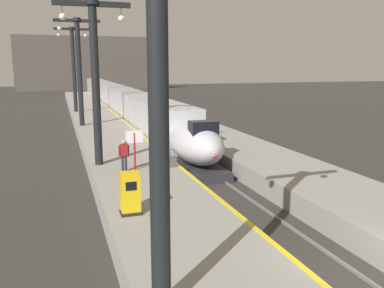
% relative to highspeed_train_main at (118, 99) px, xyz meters
% --- Properties ---
extents(ground_plane, '(260.00, 260.00, 0.00)m').
position_rel_highspeed_train_main_xyz_m(ground_plane, '(0.00, -47.73, -1.97)').
color(ground_plane, '#33302D').
extents(platform_left, '(4.80, 110.00, 1.05)m').
position_rel_highspeed_train_main_xyz_m(platform_left, '(-4.05, -22.98, -1.45)').
color(platform_left, gray).
rests_on(platform_left, ground).
extents(platform_right, '(4.80, 110.00, 1.05)m').
position_rel_highspeed_train_main_xyz_m(platform_right, '(4.05, -22.98, -1.45)').
color(platform_right, gray).
rests_on(platform_right, ground).
extents(platform_left_safety_stripe, '(0.20, 107.80, 0.01)m').
position_rel_highspeed_train_main_xyz_m(platform_left_safety_stripe, '(-1.77, -22.98, -0.92)').
color(platform_left_safety_stripe, yellow).
rests_on(platform_left_safety_stripe, platform_left).
extents(rail_main_left, '(0.08, 110.00, 0.12)m').
position_rel_highspeed_train_main_xyz_m(rail_main_left, '(-0.75, -20.23, -1.91)').
color(rail_main_left, slate).
rests_on(rail_main_left, ground).
extents(rail_main_right, '(0.08, 110.00, 0.12)m').
position_rel_highspeed_train_main_xyz_m(rail_main_right, '(0.75, -20.23, -1.91)').
color(rail_main_right, slate).
rests_on(rail_main_right, ground).
extents(highspeed_train_main, '(2.92, 75.17, 3.60)m').
position_rel_highspeed_train_main_xyz_m(highspeed_train_main, '(0.00, 0.00, 0.00)').
color(highspeed_train_main, silver).
rests_on(highspeed_train_main, ground).
extents(station_column_near, '(4.00, 0.68, 9.57)m').
position_rel_highspeed_train_main_xyz_m(station_column_near, '(-5.90, -48.50, 4.81)').
color(station_column_near, black).
rests_on(station_column_near, platform_left).
extents(station_column_mid, '(4.00, 0.68, 8.84)m').
position_rel_highspeed_train_main_xyz_m(station_column_mid, '(-5.90, -34.16, 4.42)').
color(station_column_mid, black).
rests_on(station_column_mid, platform_left).
extents(station_column_far, '(4.00, 0.68, 9.57)m').
position_rel_highspeed_train_main_xyz_m(station_column_far, '(-5.90, -18.42, 4.81)').
color(station_column_far, black).
rests_on(station_column_far, platform_left).
extents(station_column_distant, '(4.00, 0.68, 9.84)m').
position_rel_highspeed_train_main_xyz_m(station_column_distant, '(-5.90, -6.27, 4.95)').
color(station_column_distant, black).
rests_on(station_column_distant, platform_left).
extents(passenger_near_edge, '(0.57, 0.25, 1.69)m').
position_rel_highspeed_train_main_xyz_m(passenger_near_edge, '(-4.80, -36.20, 0.07)').
color(passenger_near_edge, '#23232D').
rests_on(passenger_near_edge, platform_left).
extents(rolling_suitcase, '(0.40, 0.22, 0.98)m').
position_rel_highspeed_train_main_xyz_m(rolling_suitcase, '(-2.16, -36.05, -0.62)').
color(rolling_suitcase, '#4C4C51').
rests_on(rolling_suitcase, platform_left).
extents(ticket_machine_yellow, '(0.76, 0.62, 1.60)m').
position_rel_highspeed_train_main_xyz_m(ticket_machine_yellow, '(-5.55, -42.36, -0.18)').
color(ticket_machine_yellow, yellow).
rests_on(ticket_machine_yellow, platform_left).
extents(departure_info_board, '(0.90, 0.10, 2.12)m').
position_rel_highspeed_train_main_xyz_m(departure_info_board, '(-4.22, -36.08, 0.58)').
color(departure_info_board, maroon).
rests_on(departure_info_board, platform_left).
extents(terminus_back_wall, '(36.00, 2.00, 14.00)m').
position_rel_highspeed_train_main_xyz_m(terminus_back_wall, '(0.00, 54.27, 5.03)').
color(terminus_back_wall, '#4C4742').
rests_on(terminus_back_wall, ground).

